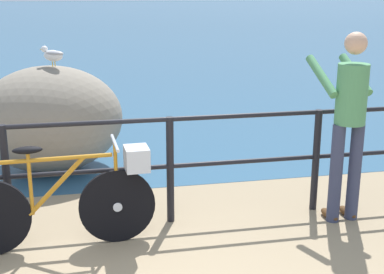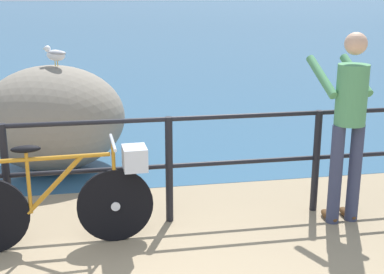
{
  "view_description": "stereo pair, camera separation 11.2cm",
  "coord_description": "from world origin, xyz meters",
  "views": [
    {
      "loc": [
        -0.01,
        -2.61,
        2.15
      ],
      "look_at": [
        1.02,
        2.43,
        0.71
      ],
      "focal_mm": 49.81,
      "sensor_mm": 36.0,
      "label": 1
    },
    {
      "loc": [
        0.1,
        -2.63,
        2.15
      ],
      "look_at": [
        1.02,
        2.43,
        0.71
      ],
      "focal_mm": 49.81,
      "sensor_mm": 36.0,
      "label": 2
    }
  ],
  "objects": [
    {
      "name": "ground_plane",
      "position": [
        0.0,
        20.0,
        -0.05
      ],
      "size": [
        120.0,
        120.0,
        0.1
      ],
      "primitive_type": "cube",
      "color": "#937F60"
    },
    {
      "name": "breakwater_boulder_main",
      "position": [
        -0.43,
        3.81,
        0.63
      ],
      "size": [
        1.71,
        1.45,
        1.27
      ],
      "color": "gray",
      "rests_on": "ground"
    },
    {
      "name": "person_at_railing",
      "position": [
        2.34,
        1.75,
        0.99
      ],
      "size": [
        0.49,
        0.65,
        1.78
      ],
      "rotation": [
        0.0,
        0.0,
        1.66
      ],
      "color": "#333851",
      "rests_on": "ground_plane"
    },
    {
      "name": "promenade_railing",
      "position": [
        -0.0,
        2.03,
        0.64
      ],
      "size": [
        7.33,
        0.07,
        1.02
      ],
      "color": "black",
      "rests_on": "ground_plane"
    },
    {
      "name": "sea_surface",
      "position": [
        0.0,
        47.91,
        0.0
      ],
      "size": [
        120.0,
        90.0,
        0.01
      ],
      "primitive_type": "cube",
      "color": "#2D5675",
      "rests_on": "ground_plane"
    },
    {
      "name": "seagull",
      "position": [
        -0.35,
        3.75,
        1.41
      ],
      "size": [
        0.31,
        0.26,
        0.23
      ],
      "rotation": [
        0.0,
        0.0,
        2.5
      ],
      "color": "gold",
      "rests_on": "breakwater_boulder_main"
    },
    {
      "name": "bicycle",
      "position": [
        -0.16,
        1.68,
        0.46
      ],
      "size": [
        1.7,
        0.48,
        0.92
      ],
      "rotation": [
        0.0,
        0.0,
        0.04
      ],
      "color": "black",
      "rests_on": "ground_plane"
    }
  ]
}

